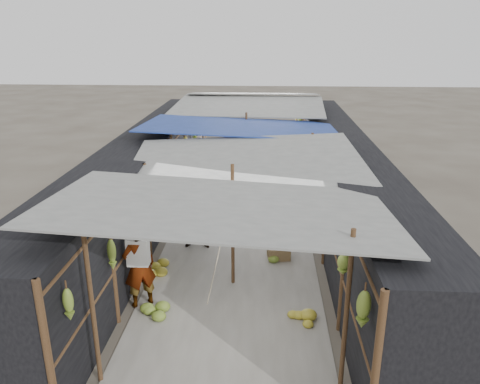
% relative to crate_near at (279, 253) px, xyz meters
% --- Properties ---
extents(aisle_slab, '(3.60, 16.00, 0.02)m').
position_rel_crate_near_xyz_m(aisle_slab, '(-0.98, 2.33, -0.14)').
color(aisle_slab, '#9E998E').
rests_on(aisle_slab, ground).
extents(stall_left, '(1.40, 15.00, 2.30)m').
position_rel_crate_near_xyz_m(stall_left, '(-3.68, 2.33, 1.00)').
color(stall_left, black).
rests_on(stall_left, ground).
extents(stall_right, '(1.40, 15.00, 2.30)m').
position_rel_crate_near_xyz_m(stall_right, '(1.72, 2.33, 1.00)').
color(stall_right, black).
rests_on(stall_right, ground).
extents(crate_near, '(0.55, 0.46, 0.30)m').
position_rel_crate_near_xyz_m(crate_near, '(0.00, 0.00, 0.00)').
color(crate_near, olive).
rests_on(crate_near, ground).
extents(crate_mid, '(0.64, 0.59, 0.31)m').
position_rel_crate_near_xyz_m(crate_mid, '(-0.60, 2.51, 0.01)').
color(crate_mid, olive).
rests_on(crate_mid, ground).
extents(crate_back, '(0.51, 0.45, 0.29)m').
position_rel_crate_near_xyz_m(crate_back, '(-2.04, 3.42, -0.00)').
color(crate_back, olive).
rests_on(crate_back, ground).
extents(black_basin, '(0.58, 0.58, 0.18)m').
position_rel_crate_near_xyz_m(black_basin, '(0.42, 1.62, -0.06)').
color(black_basin, black).
rests_on(black_basin, ground).
extents(vendor_elderly, '(0.73, 0.67, 1.69)m').
position_rel_crate_near_xyz_m(vendor_elderly, '(-2.68, -2.09, 0.69)').
color(vendor_elderly, white).
rests_on(vendor_elderly, ground).
extents(shopper_blue, '(0.80, 0.64, 1.58)m').
position_rel_crate_near_xyz_m(shopper_blue, '(-1.90, 0.50, 0.64)').
color(shopper_blue, '#2138A6').
rests_on(shopper_blue, ground).
extents(vendor_seated, '(0.39, 0.62, 0.93)m').
position_rel_crate_near_xyz_m(vendor_seated, '(0.72, 5.52, 0.31)').
color(vendor_seated, '#44403A').
rests_on(vendor_seated, ground).
extents(market_canopy, '(5.62, 15.20, 2.77)m').
position_rel_crate_near_xyz_m(market_canopy, '(-0.96, 2.65, 2.26)').
color(market_canopy, brown).
rests_on(market_canopy, ground).
extents(hanging_bananas, '(3.96, 13.87, 0.81)m').
position_rel_crate_near_xyz_m(hanging_bananas, '(-0.87, 2.49, 1.52)').
color(hanging_bananas, olive).
rests_on(hanging_bananas, ground).
extents(floor_bananas, '(3.77, 10.01, 0.33)m').
position_rel_crate_near_xyz_m(floor_bananas, '(-0.80, 2.07, -0.00)').
color(floor_bananas, olive).
rests_on(floor_bananas, ground).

